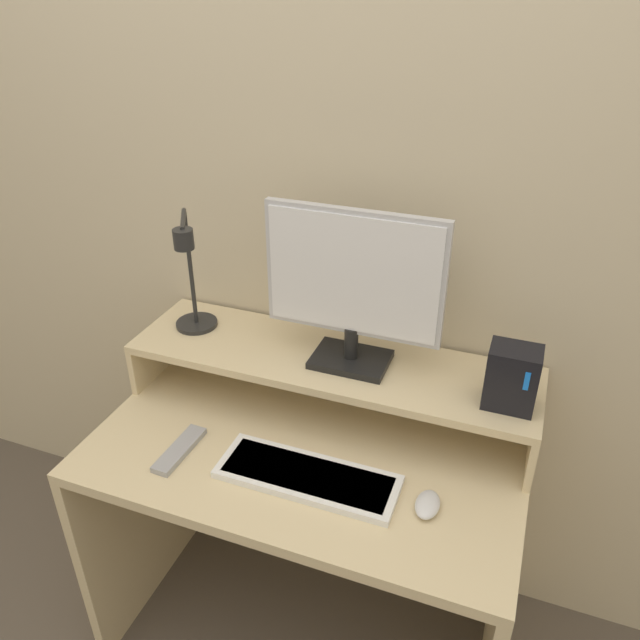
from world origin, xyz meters
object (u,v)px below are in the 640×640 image
Objects in this scene: desk_lamp at (191,284)px; keyboard at (307,476)px; mouse at (427,504)px; remote_control at (180,450)px; router_dock at (512,377)px; monitor at (353,285)px.

desk_lamp is 0.81× the size of keyboard.
remote_control is at bearing -176.91° from mouse.
router_dock is at bearing 30.61° from keyboard.
keyboard reaches higher than remote_control.
desk_lamp is 3.96× the size of mouse.
router_dock is (0.40, -0.04, -0.15)m from monitor.
desk_lamp is 0.60m from keyboard.
router_dock is 0.35× the size of keyboard.
mouse reaches higher than remote_control.
router_dock is at bearing 19.74° from remote_control.
desk_lamp reaches higher than remote_control.
mouse reaches higher than keyboard.
remote_control is (-0.35, -0.31, -0.38)m from monitor.
monitor reaches higher than router_dock.
router_dock reaches higher than keyboard.
router_dock is (0.85, -0.02, -0.08)m from desk_lamp.
mouse is (0.27, -0.28, -0.37)m from monitor.
desk_lamp is 0.44m from remote_control.
mouse is at bearing 3.09° from remote_control.
remote_control is (0.10, -0.29, -0.31)m from desk_lamp.
mouse is at bearing -45.08° from monitor.
router_dock is 1.73× the size of mouse.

